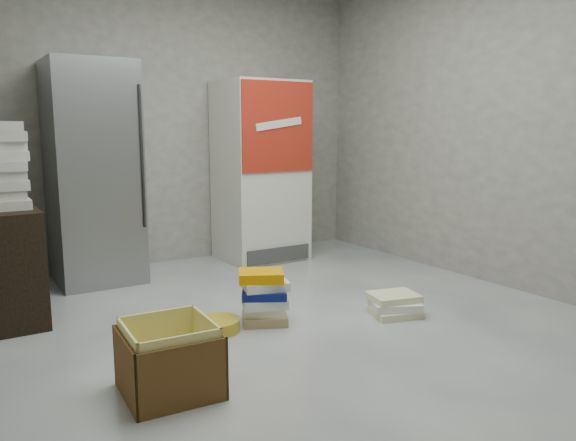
{
  "coord_description": "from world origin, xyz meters",
  "views": [
    {
      "loc": [
        -2.04,
        -2.87,
        1.35
      ],
      "look_at": [
        0.19,
        0.7,
        0.65
      ],
      "focal_mm": 35.0,
      "sensor_mm": 36.0,
      "label": 1
    }
  ],
  "objects_px": {
    "coke_cooler": "(260,171)",
    "wood_shelf": "(0,265)",
    "steel_fridge": "(93,174)",
    "phonebook_stack_main": "(264,297)",
    "cardboard_box": "(169,364)"
  },
  "relations": [
    {
      "from": "wood_shelf",
      "to": "phonebook_stack_main",
      "type": "distance_m",
      "value": 1.85
    },
    {
      "from": "coke_cooler",
      "to": "wood_shelf",
      "type": "relative_size",
      "value": 2.25
    },
    {
      "from": "wood_shelf",
      "to": "cardboard_box",
      "type": "distance_m",
      "value": 1.78
    },
    {
      "from": "coke_cooler",
      "to": "cardboard_box",
      "type": "relative_size",
      "value": 3.7
    },
    {
      "from": "coke_cooler",
      "to": "cardboard_box",
      "type": "distance_m",
      "value": 3.12
    },
    {
      "from": "wood_shelf",
      "to": "steel_fridge",
      "type": "bearing_deg",
      "value": 41.31
    },
    {
      "from": "steel_fridge",
      "to": "cardboard_box",
      "type": "bearing_deg",
      "value": -95.31
    },
    {
      "from": "phonebook_stack_main",
      "to": "cardboard_box",
      "type": "relative_size",
      "value": 0.84
    },
    {
      "from": "coke_cooler",
      "to": "phonebook_stack_main",
      "type": "distance_m",
      "value": 2.11
    },
    {
      "from": "steel_fridge",
      "to": "coke_cooler",
      "type": "relative_size",
      "value": 1.06
    },
    {
      "from": "steel_fridge",
      "to": "coke_cooler",
      "type": "bearing_deg",
      "value": -0.18
    },
    {
      "from": "wood_shelf",
      "to": "phonebook_stack_main",
      "type": "xyz_separation_m",
      "value": [
        1.53,
        -1.01,
        -0.21
      ]
    },
    {
      "from": "phonebook_stack_main",
      "to": "cardboard_box",
      "type": "height_order",
      "value": "same"
    },
    {
      "from": "steel_fridge",
      "to": "coke_cooler",
      "type": "height_order",
      "value": "steel_fridge"
    },
    {
      "from": "steel_fridge",
      "to": "cardboard_box",
      "type": "height_order",
      "value": "steel_fridge"
    }
  ]
}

